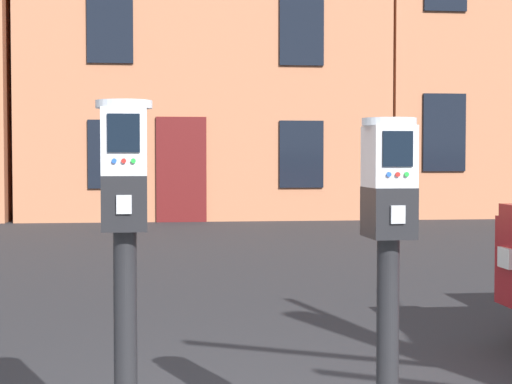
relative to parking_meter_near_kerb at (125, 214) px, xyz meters
The scene contains 2 objects.
parking_meter_near_kerb is the anchor object (origin of this frame).
parking_meter_twin_adjacent 1.04m from the parking_meter_near_kerb, ahead, with size 0.22×0.25×1.34m.
Camera 1 is at (-0.75, -3.53, 1.33)m, focal length 60.02 mm.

